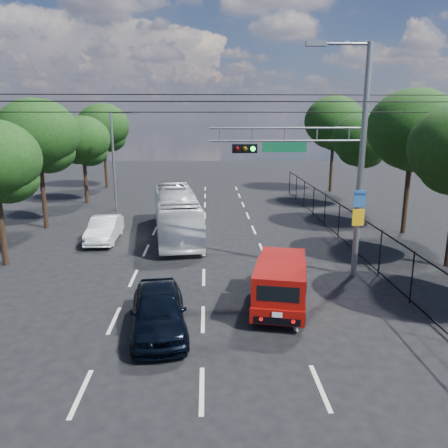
{
  "coord_description": "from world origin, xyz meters",
  "views": [
    {
      "loc": [
        0.18,
        -9.65,
        6.65
      ],
      "look_at": [
        0.8,
        6.12,
        2.8
      ],
      "focal_mm": 35.0,
      "sensor_mm": 36.0,
      "label": 1
    }
  ],
  "objects_px": {
    "signal_mast": "(333,153)",
    "navy_hatchback": "(158,310)",
    "white_bus": "(176,213)",
    "red_pickup": "(281,281)",
    "white_van": "(104,229)"
  },
  "relations": [
    {
      "from": "signal_mast",
      "to": "white_van",
      "type": "height_order",
      "value": "signal_mast"
    },
    {
      "from": "navy_hatchback",
      "to": "signal_mast",
      "type": "bearing_deg",
      "value": 28.68
    },
    {
      "from": "white_van",
      "to": "signal_mast",
      "type": "bearing_deg",
      "value": -29.27
    },
    {
      "from": "signal_mast",
      "to": "red_pickup",
      "type": "relative_size",
      "value": 1.9
    },
    {
      "from": "navy_hatchback",
      "to": "white_bus",
      "type": "distance_m",
      "value": 11.76
    },
    {
      "from": "signal_mast",
      "to": "white_bus",
      "type": "distance_m",
      "value": 10.54
    },
    {
      "from": "signal_mast",
      "to": "white_bus",
      "type": "relative_size",
      "value": 1.0
    },
    {
      "from": "red_pickup",
      "to": "white_van",
      "type": "height_order",
      "value": "red_pickup"
    },
    {
      "from": "white_bus",
      "to": "white_van",
      "type": "xyz_separation_m",
      "value": [
        -3.89,
        -1.05,
        -0.65
      ]
    },
    {
      "from": "signal_mast",
      "to": "navy_hatchback",
      "type": "relative_size",
      "value": 2.23
    },
    {
      "from": "white_van",
      "to": "red_pickup",
      "type": "bearing_deg",
      "value": -47.76
    },
    {
      "from": "red_pickup",
      "to": "white_van",
      "type": "distance_m",
      "value": 12.19
    },
    {
      "from": "signal_mast",
      "to": "red_pickup",
      "type": "height_order",
      "value": "signal_mast"
    },
    {
      "from": "navy_hatchback",
      "to": "white_bus",
      "type": "height_order",
      "value": "white_bus"
    },
    {
      "from": "white_bus",
      "to": "red_pickup",
      "type": "bearing_deg",
      "value": -73.48
    }
  ]
}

